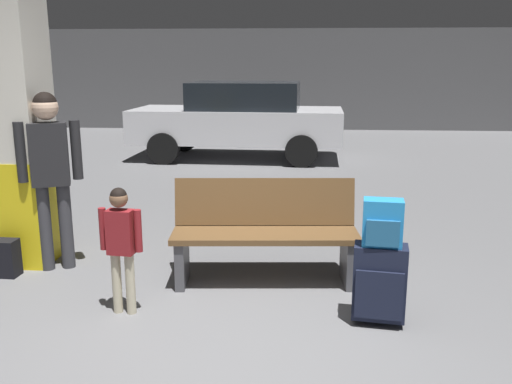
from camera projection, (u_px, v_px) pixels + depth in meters
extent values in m
cube|color=slate|center=(257.00, 211.00, 7.36)|extent=(18.00, 18.00, 0.10)
cube|color=#565658|center=(277.00, 80.00, 15.63)|extent=(18.00, 0.12, 2.80)
cube|color=yellow|center=(23.00, 210.00, 5.30)|extent=(0.57, 0.57, 1.00)
cube|color=silver|center=(8.00, 61.00, 4.98)|extent=(0.56, 0.56, 1.80)
cube|color=brown|center=(265.00, 235.00, 4.73)|extent=(1.63, 0.55, 0.05)
cube|color=brown|center=(265.00, 202.00, 4.92)|extent=(1.60, 0.22, 0.42)
cube|color=#4C4C51|center=(182.00, 261.00, 4.79)|extent=(0.11, 0.40, 0.41)
cube|color=#4C4C51|center=(348.00, 261.00, 4.79)|extent=(0.11, 0.40, 0.41)
cube|color=#191E33|center=(379.00, 282.00, 4.03)|extent=(0.41, 0.25, 0.56)
cube|color=#191E33|center=(379.00, 296.00, 3.94)|extent=(0.34, 0.07, 0.36)
cube|color=#A5A5AA|center=(381.00, 243.00, 4.04)|extent=(0.14, 0.04, 0.02)
cylinder|color=black|center=(356.00, 313.00, 4.21)|extent=(0.02, 0.05, 0.04)
cylinder|color=black|center=(399.00, 317.00, 4.15)|extent=(0.02, 0.05, 0.04)
cube|color=#268CD8|center=(383.00, 223.00, 3.93)|extent=(0.30, 0.19, 0.34)
cube|color=#23608E|center=(383.00, 233.00, 3.85)|extent=(0.23, 0.06, 0.19)
cylinder|color=black|center=(384.00, 201.00, 3.89)|extent=(0.06, 0.03, 0.02)
cylinder|color=beige|center=(130.00, 284.00, 4.21)|extent=(0.07, 0.07, 0.48)
cylinder|color=beige|center=(117.00, 283.00, 4.23)|extent=(0.07, 0.07, 0.48)
cube|color=maroon|center=(121.00, 232.00, 4.12)|extent=(0.21, 0.14, 0.34)
cylinder|color=maroon|center=(138.00, 231.00, 4.09)|extent=(0.06, 0.06, 0.32)
cylinder|color=maroon|center=(103.00, 229.00, 4.14)|extent=(0.06, 0.06, 0.32)
sphere|color=brown|center=(119.00, 198.00, 4.06)|extent=(0.14, 0.14, 0.14)
sphere|color=black|center=(118.00, 196.00, 4.06)|extent=(0.13, 0.13, 0.13)
cylinder|color=white|center=(117.00, 226.00, 4.23)|extent=(0.06, 0.06, 0.10)
cylinder|color=red|center=(117.00, 216.00, 4.21)|extent=(0.01, 0.01, 0.06)
cylinder|color=#38383D|center=(66.00, 226.00, 5.13)|extent=(0.12, 0.12, 0.80)
cylinder|color=#38383D|center=(45.00, 228.00, 5.08)|extent=(0.12, 0.12, 0.80)
cube|color=#232326|center=(49.00, 154.00, 4.95)|extent=(0.37, 0.30, 0.57)
cylinder|color=#232326|center=(76.00, 150.00, 5.01)|extent=(0.09, 0.09, 0.54)
cylinder|color=#232326|center=(21.00, 152.00, 4.87)|extent=(0.09, 0.09, 0.54)
sphere|color=beige|center=(45.00, 107.00, 4.85)|extent=(0.23, 0.23, 0.23)
sphere|color=black|center=(45.00, 104.00, 4.84)|extent=(0.21, 0.21, 0.21)
cube|color=black|center=(3.00, 258.00, 4.97)|extent=(0.29, 0.17, 0.34)
cube|color=#28282D|center=(9.00, 260.00, 5.07)|extent=(0.23, 0.04, 0.19)
cylinder|color=black|center=(1.00, 241.00, 4.93)|extent=(0.06, 0.03, 0.02)
cube|color=silver|center=(238.00, 125.00, 10.96)|extent=(4.18, 1.89, 0.64)
cube|color=black|center=(245.00, 95.00, 10.81)|extent=(2.17, 1.64, 0.52)
cylinder|color=black|center=(164.00, 148.00, 10.42)|extent=(0.61, 0.23, 0.60)
cylinder|color=black|center=(184.00, 137.00, 11.96)|extent=(0.61, 0.23, 0.60)
cylinder|color=black|center=(301.00, 151.00, 10.13)|extent=(0.61, 0.23, 0.60)
cylinder|color=black|center=(304.00, 139.00, 11.68)|extent=(0.61, 0.23, 0.60)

